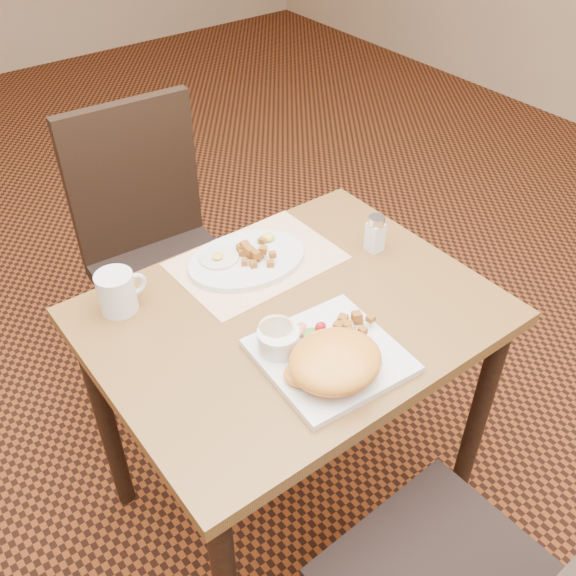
# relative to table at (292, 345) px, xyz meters

# --- Properties ---
(ground) EXTENTS (8.00, 8.00, 0.00)m
(ground) POSITION_rel_table_xyz_m (0.00, 0.00, -0.64)
(ground) COLOR black
(ground) RESTS_ON ground
(table) EXTENTS (0.90, 0.70, 0.75)m
(table) POSITION_rel_table_xyz_m (0.00, 0.00, 0.00)
(table) COLOR brown
(table) RESTS_ON ground
(chair_far) EXTENTS (0.45, 0.45, 0.97)m
(chair_far) POSITION_rel_table_xyz_m (-0.00, 0.71, -0.10)
(chair_far) COLOR black
(chair_far) RESTS_ON ground
(placemat) EXTENTS (0.41, 0.29, 0.00)m
(placemat) POSITION_rel_table_xyz_m (0.04, 0.20, 0.11)
(placemat) COLOR white
(placemat) RESTS_ON table
(plate_square) EXTENTS (0.30, 0.30, 0.02)m
(plate_square) POSITION_rel_table_xyz_m (-0.03, -0.17, 0.12)
(plate_square) COLOR silver
(plate_square) RESTS_ON table
(plate_oval) EXTENTS (0.33, 0.26, 0.02)m
(plate_oval) POSITION_rel_table_xyz_m (0.02, 0.21, 0.12)
(plate_oval) COLOR silver
(plate_oval) RESTS_ON placemat
(hollandaise_mound) EXTENTS (0.20, 0.18, 0.07)m
(hollandaise_mound) POSITION_rel_table_xyz_m (-0.06, -0.22, 0.16)
(hollandaise_mound) COLOR orange
(hollandaise_mound) RESTS_ON plate_square
(ramekin) EXTENTS (0.09, 0.10, 0.05)m
(ramekin) POSITION_rel_table_xyz_m (-0.11, -0.09, 0.15)
(ramekin) COLOR silver
(ramekin) RESTS_ON plate_square
(garnish_sq) EXTENTS (0.09, 0.06, 0.03)m
(garnish_sq) POSITION_rel_table_xyz_m (-0.04, -0.09, 0.14)
(garnish_sq) COLOR #387223
(garnish_sq) RESTS_ON plate_square
(fried_egg) EXTENTS (0.10, 0.10, 0.02)m
(fried_egg) POSITION_rel_table_xyz_m (-0.04, 0.25, 0.13)
(fried_egg) COLOR white
(fried_egg) RESTS_ON plate_oval
(garnish_ov) EXTENTS (0.05, 0.04, 0.02)m
(garnish_ov) POSITION_rel_table_xyz_m (0.10, 0.24, 0.14)
(garnish_ov) COLOR #387223
(garnish_ov) RESTS_ON plate_oval
(salt_shaker) EXTENTS (0.04, 0.04, 0.10)m
(salt_shaker) POSITION_rel_table_xyz_m (0.31, 0.06, 0.16)
(salt_shaker) COLOR white
(salt_shaker) RESTS_ON table
(coffee_mug) EXTENTS (0.12, 0.09, 0.10)m
(coffee_mug) POSITION_rel_table_xyz_m (-0.31, 0.25, 0.16)
(coffee_mug) COLOR silver
(coffee_mug) RESTS_ON table
(home_fries_sq) EXTENTS (0.09, 0.09, 0.03)m
(home_fries_sq) POSITION_rel_table_xyz_m (0.05, -0.14, 0.14)
(home_fries_sq) COLOR #AF651C
(home_fries_sq) RESTS_ON plate_square
(home_fries_ov) EXTENTS (0.10, 0.12, 0.03)m
(home_fries_ov) POSITION_rel_table_xyz_m (0.03, 0.20, 0.14)
(home_fries_ov) COLOR #AF651C
(home_fries_ov) RESTS_ON plate_oval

